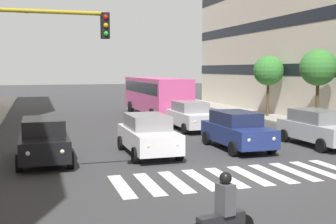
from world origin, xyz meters
The scene contains 12 objects.
ground_plane centered at (0.00, 0.00, 0.00)m, with size 180.00×180.00×0.00m, color #38383A.
crosswalk_markings centered at (0.00, 0.00, 0.00)m, with size 8.55×2.80×0.01m.
car_0 centered at (-6.29, -4.10, 0.89)m, with size 2.02×4.44×1.72m.
car_1 centered at (-2.23, -4.55, 0.89)m, with size 2.02×4.44×1.72m.
car_2 centered at (2.00, -4.52, 0.89)m, with size 2.02×4.44×1.72m.
car_3 centered at (6.29, -4.40, 0.89)m, with size 2.02×4.44×1.72m.
car_row2_0 centered at (-2.30, -10.81, 0.89)m, with size 2.02×4.44×1.72m.
bus_behind_traffic centered at (-2.23, -18.31, 1.86)m, with size 2.78×10.50×3.00m.
motorcycle_with_rider centered at (2.93, 5.08, 0.65)m, with size 1.68×0.47×1.57m.
traffic_light_gantry centered at (7.24, 0.10, 3.68)m, with size 4.10×0.36×5.50m.
street_tree_1 centered at (-9.91, -9.01, 3.75)m, with size 2.24×2.24×4.74m.
street_tree_2 centered at (-10.17, -15.20, 3.54)m, with size 2.24×2.24×4.53m.
Camera 1 is at (6.54, 12.78, 3.67)m, focal length 45.07 mm.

